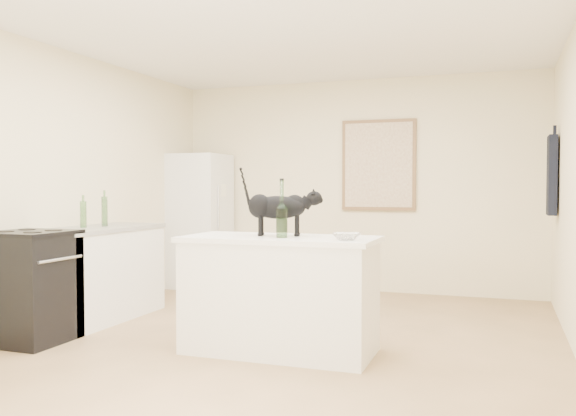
{
  "coord_description": "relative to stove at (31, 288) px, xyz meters",
  "views": [
    {
      "loc": [
        1.71,
        -4.56,
        1.28
      ],
      "look_at": [
        0.15,
        -0.15,
        1.12
      ],
      "focal_mm": 37.62,
      "sensor_mm": 36.0,
      "label": 1
    }
  ],
  "objects": [
    {
      "name": "floor",
      "position": [
        1.95,
        0.6,
        -0.45
      ],
      "size": [
        5.5,
        5.5,
        0.0
      ],
      "primitive_type": "plane",
      "color": "tan",
      "rests_on": "ground"
    },
    {
      "name": "ceiling",
      "position": [
        1.95,
        0.6,
        2.15
      ],
      "size": [
        5.5,
        5.5,
        0.0
      ],
      "primitive_type": "plane",
      "rotation": [
        3.14,
        0.0,
        0.0
      ],
      "color": "white",
      "rests_on": "ground"
    },
    {
      "name": "wall_back",
      "position": [
        1.95,
        3.35,
        0.85
      ],
      "size": [
        4.5,
        0.0,
        4.5
      ],
      "primitive_type": "plane",
      "rotation": [
        1.57,
        0.0,
        0.0
      ],
      "color": "beige",
      "rests_on": "ground"
    },
    {
      "name": "wall_front",
      "position": [
        1.95,
        -2.15,
        0.85
      ],
      "size": [
        4.5,
        0.0,
        4.5
      ],
      "primitive_type": "plane",
      "rotation": [
        -1.57,
        0.0,
        0.0
      ],
      "color": "beige",
      "rests_on": "ground"
    },
    {
      "name": "wall_left",
      "position": [
        -0.3,
        0.6,
        0.85
      ],
      "size": [
        0.0,
        5.5,
        5.5
      ],
      "primitive_type": "plane",
      "rotation": [
        1.57,
        0.0,
        1.57
      ],
      "color": "beige",
      "rests_on": "ground"
    },
    {
      "name": "island_base",
      "position": [
        2.05,
        0.4,
        -0.02
      ],
      "size": [
        1.44,
        0.67,
        0.86
      ],
      "primitive_type": "cube",
      "color": "white",
      "rests_on": "floor"
    },
    {
      "name": "island_top",
      "position": [
        2.05,
        0.4,
        0.43
      ],
      "size": [
        1.5,
        0.7,
        0.04
      ],
      "primitive_type": "cube",
      "color": "white",
      "rests_on": "island_base"
    },
    {
      "name": "left_cabinets",
      "position": [
        0.0,
        0.9,
        -0.02
      ],
      "size": [
        0.6,
        1.4,
        0.86
      ],
      "primitive_type": "cube",
      "color": "white",
      "rests_on": "floor"
    },
    {
      "name": "left_countertop",
      "position": [
        0.0,
        0.9,
        0.43
      ],
      "size": [
        0.62,
        1.44,
        0.04
      ],
      "primitive_type": "cube",
      "color": "gray",
      "rests_on": "left_cabinets"
    },
    {
      "name": "stove",
      "position": [
        0.0,
        0.0,
        0.0
      ],
      "size": [
        0.6,
        0.6,
        0.9
      ],
      "primitive_type": "cube",
      "color": "black",
      "rests_on": "floor"
    },
    {
      "name": "fridge",
      "position": [
        0.0,
        2.95,
        0.4
      ],
      "size": [
        0.68,
        0.68,
        1.7
      ],
      "primitive_type": "cube",
      "color": "white",
      "rests_on": "floor"
    },
    {
      "name": "artwork_frame",
      "position": [
        2.25,
        3.32,
        1.1
      ],
      "size": [
        0.9,
        0.03,
        1.1
      ],
      "primitive_type": "cube",
      "color": "brown",
      "rests_on": "wall_back"
    },
    {
      "name": "artwork_canvas",
      "position": [
        2.25,
        3.3,
        1.1
      ],
      "size": [
        0.82,
        0.0,
        1.02
      ],
      "primitive_type": "cube",
      "color": "beige",
      "rests_on": "wall_back"
    },
    {
      "name": "hanging_garment",
      "position": [
        4.14,
        2.65,
        0.95
      ],
      "size": [
        0.08,
        0.34,
        0.8
      ],
      "primitive_type": "cube",
      "color": "black",
      "rests_on": "wall_right"
    },
    {
      "name": "black_cat",
      "position": [
        2.01,
        0.46,
        0.65
      ],
      "size": [
        0.6,
        0.31,
        0.4
      ],
      "primitive_type": null,
      "rotation": [
        0.0,
        0.0,
        0.25
      ],
      "color": "black",
      "rests_on": "island_top"
    },
    {
      "name": "wine_bottle",
      "position": [
        2.1,
        0.31,
        0.65
      ],
      "size": [
        0.09,
        0.09,
        0.39
      ],
      "primitive_type": "cylinder",
      "rotation": [
        0.0,
        0.0,
        -0.04
      ],
      "color": "#265723",
      "rests_on": "island_top"
    },
    {
      "name": "glass_bowl",
      "position": [
        2.61,
        0.28,
        0.48
      ],
      "size": [
        0.24,
        0.24,
        0.05
      ],
      "primitive_type": "imported",
      "rotation": [
        0.0,
        0.0,
        0.15
      ],
      "color": "white",
      "rests_on": "island_top"
    },
    {
      "name": "fridge_paper",
      "position": [
        0.34,
        2.96,
        0.79
      ],
      "size": [
        0.02,
        0.12,
        0.16
      ],
      "primitive_type": "cube",
      "rotation": [
        0.0,
        0.0,
        -0.13
      ],
      "color": "white",
      "rests_on": "fridge"
    },
    {
      "name": "counter_bottle_cluster",
      "position": [
        -0.02,
        0.87,
        0.59
      ],
      "size": [
        0.12,
        0.3,
        0.29
      ],
      "color": "#215F20",
      "rests_on": "left_countertop"
    }
  ]
}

